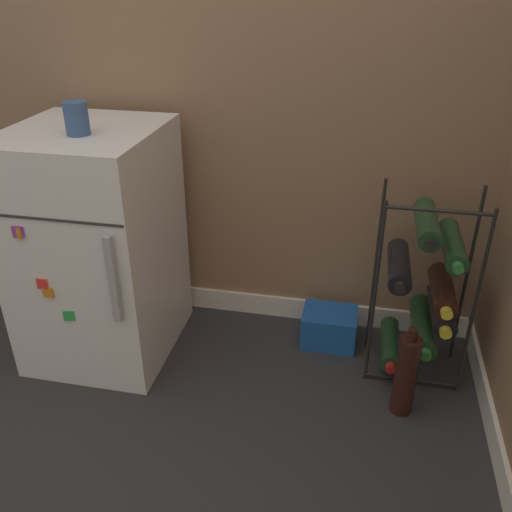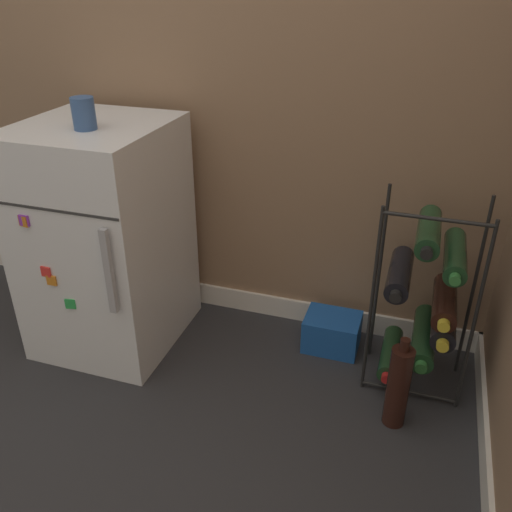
# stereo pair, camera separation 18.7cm
# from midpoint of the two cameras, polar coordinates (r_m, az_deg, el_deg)

# --- Properties ---
(ground_plane) EXTENTS (14.00, 14.00, 0.00)m
(ground_plane) POSITION_cam_midpoint_polar(r_m,az_deg,el_deg) (1.83, -9.72, -17.91)
(ground_plane) COLOR #28282B
(mini_fridge) EXTENTS (0.49, 0.55, 0.85)m
(mini_fridge) POSITION_cam_midpoint_polar(r_m,az_deg,el_deg) (2.04, -18.78, 0.95)
(mini_fridge) COLOR silver
(mini_fridge) RESTS_ON ground_plane
(wine_rack) EXTENTS (0.33, 0.33, 0.69)m
(wine_rack) POSITION_cam_midpoint_polar(r_m,az_deg,el_deg) (1.89, 14.74, -3.45)
(wine_rack) COLOR black
(wine_rack) RESTS_ON ground_plane
(soda_box) EXTENTS (0.21, 0.16, 0.14)m
(soda_box) POSITION_cam_midpoint_polar(r_m,az_deg,el_deg) (2.13, 5.21, -7.53)
(soda_box) COLOR #194C9E
(soda_box) RESTS_ON ground_plane
(fridge_top_cup) EXTENTS (0.07, 0.07, 0.10)m
(fridge_top_cup) POSITION_cam_midpoint_polar(r_m,az_deg,el_deg) (1.82, -21.28, 13.31)
(fridge_top_cup) COLOR #335184
(fridge_top_cup) RESTS_ON mini_fridge
(loose_bottle_floor) EXTENTS (0.07, 0.07, 0.33)m
(loose_bottle_floor) POSITION_cam_midpoint_polar(r_m,az_deg,el_deg) (1.82, 12.63, -12.23)
(loose_bottle_floor) COLOR black
(loose_bottle_floor) RESTS_ON ground_plane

